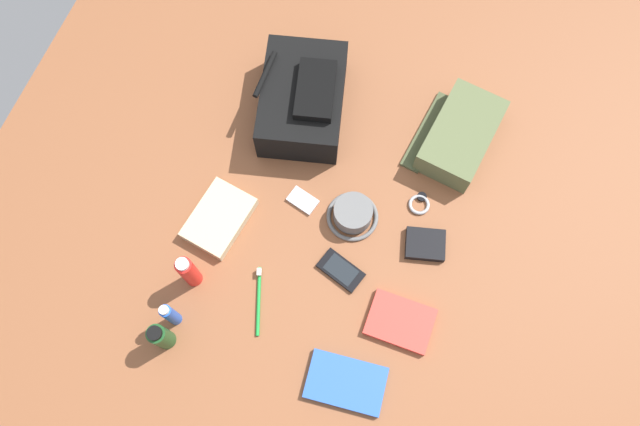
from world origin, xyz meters
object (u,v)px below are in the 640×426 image
(deodorant_spray, at_px, (170,315))
(folded_towel, at_px, (219,218))
(shampoo_bottle, at_px, (161,337))
(wallet, at_px, (425,244))
(sunscreen_spray, at_px, (189,272))
(toiletry_pouch, at_px, (459,135))
(toothbrush, at_px, (259,297))
(travel_guidebook, at_px, (400,322))
(media_player, at_px, (303,201))
(bucket_hat, at_px, (353,214))
(wristwatch, at_px, (419,204))
(backpack, at_px, (303,99))
(paperback_novel, at_px, (346,383))
(cell_phone, at_px, (341,270))

(deodorant_spray, relative_size, folded_towel, 0.74)
(shampoo_bottle, bearing_deg, wallet, -49.52)
(deodorant_spray, height_order, sunscreen_spray, sunscreen_spray)
(toiletry_pouch, relative_size, toothbrush, 1.72)
(travel_guidebook, relative_size, media_player, 1.84)
(deodorant_spray, height_order, folded_towel, deodorant_spray)
(bucket_hat, distance_m, media_player, 0.15)
(travel_guidebook, relative_size, wristwatch, 2.45)
(bucket_hat, relative_size, wristwatch, 2.11)
(deodorant_spray, relative_size, travel_guidebook, 0.85)
(media_player, height_order, wallet, wallet)
(deodorant_spray, bearing_deg, toothbrush, -55.16)
(backpack, bearing_deg, travel_guidebook, -137.57)
(deodorant_spray, xyz_separation_m, wristwatch, (0.54, -0.52, -0.07))
(bucket_hat, height_order, media_player, bucket_hat)
(toiletry_pouch, height_order, folded_towel, toiletry_pouch)
(paperback_novel, xyz_separation_m, media_player, (0.44, 0.28, -0.00))
(sunscreen_spray, bearing_deg, wristwatch, -50.97)
(bucket_hat, bearing_deg, wallet, -92.60)
(toiletry_pouch, relative_size, media_player, 3.28)
(folded_towel, bearing_deg, backpack, -13.82)
(wallet, bearing_deg, backpack, 44.48)
(wristwatch, bearing_deg, paperback_novel, 176.25)
(wristwatch, bearing_deg, deodorant_spray, 136.07)
(backpack, distance_m, folded_towel, 0.43)
(deodorant_spray, xyz_separation_m, travel_guidebook, (0.20, -0.57, -0.06))
(media_player, height_order, folded_towel, folded_towel)
(cell_phone, bearing_deg, media_player, 47.46)
(bucket_hat, bearing_deg, shampoo_bottle, 144.68)
(shampoo_bottle, bearing_deg, toothbrush, -44.62)
(paperback_novel, relative_size, media_player, 2.27)
(cell_phone, height_order, wristwatch, cell_phone)
(shampoo_bottle, height_order, toothbrush, shampoo_bottle)
(backpack, height_order, deodorant_spray, backpack)
(wristwatch, relative_size, wallet, 0.65)
(bucket_hat, height_order, shampoo_bottle, shampoo_bottle)
(media_player, distance_m, wristwatch, 0.34)
(travel_guidebook, bearing_deg, wristwatch, 8.25)
(wallet, height_order, folded_towel, folded_towel)
(bucket_hat, bearing_deg, folded_towel, 111.46)
(deodorant_spray, bearing_deg, sunscreen_spray, -0.60)
(paperback_novel, xyz_separation_m, folded_towel, (0.30, 0.49, 0.01))
(shampoo_bottle, height_order, paperback_novel, shampoo_bottle)
(deodorant_spray, xyz_separation_m, sunscreen_spray, (0.12, -0.00, 0.01))
(toiletry_pouch, xyz_separation_m, shampoo_bottle, (-0.83, 0.57, 0.02))
(bucket_hat, xyz_separation_m, travel_guidebook, (-0.24, -0.22, -0.02))
(backpack, relative_size, wristwatch, 5.46)
(sunscreen_spray, xyz_separation_m, toothbrush, (0.01, -0.19, -0.08))
(backpack, xyz_separation_m, toiletry_pouch, (0.06, -0.47, -0.03))
(deodorant_spray, distance_m, media_player, 0.49)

